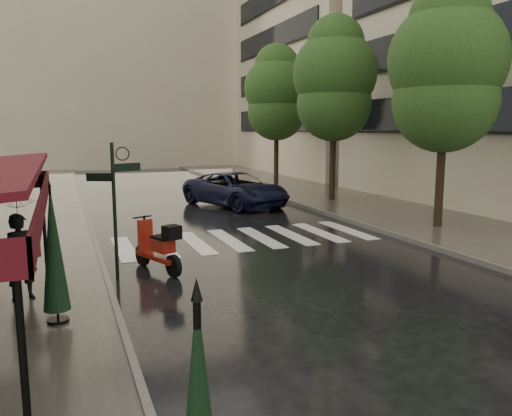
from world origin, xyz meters
TOP-DOWN VIEW (x-y plane):
  - ground at (0.00, 0.00)m, footprint 120.00×120.00m
  - sidewalk_far at (10.25, 12.00)m, footprint 5.50×60.00m
  - curb_near at (-1.45, 12.00)m, footprint 0.12×60.00m
  - curb_far at (7.45, 12.00)m, footprint 0.12×60.00m
  - crosswalk at (2.98, 6.00)m, footprint 7.85×3.20m
  - signpost at (-1.19, 3.00)m, footprint 1.17×0.29m
  - haussmann_far at (16.50, 26.00)m, footprint 8.00×16.00m
  - backdrop_building at (3.00, 38.00)m, footprint 22.00×6.00m
  - tree_near at (9.60, 5.00)m, footprint 3.80×3.80m
  - tree_mid at (9.50, 12.00)m, footprint 3.80×3.80m
  - tree_far at (9.70, 19.00)m, footprint 3.80×3.80m
  - pedestrian_with_umbrella at (-3.06, 1.95)m, footprint 1.34×1.35m
  - scooter at (-0.20, 3.32)m, footprint 0.95×1.83m
  - parked_car at (4.88, 12.44)m, footprint 4.18×5.88m
  - parasol_back at (-2.44, 0.50)m, footprint 0.44×0.44m

SIDE VIEW (x-z plane):
  - ground at x=0.00m, z-range 0.00..0.00m
  - crosswalk at x=2.98m, z-range 0.00..0.01m
  - sidewalk_far at x=10.25m, z-range 0.00..0.12m
  - curb_near at x=-1.45m, z-range -0.01..0.15m
  - curb_far at x=7.45m, z-range -0.01..0.15m
  - scooter at x=-0.20m, z-range -0.05..1.22m
  - parked_car at x=4.88m, z-range 0.00..1.49m
  - parasol_back at x=-2.44m, z-range 0.21..2.59m
  - pedestrian_with_umbrella at x=-3.06m, z-range 0.53..2.99m
  - signpost at x=-1.19m, z-range 0.28..3.38m
  - tree_near at x=9.60m, z-range 1.33..9.31m
  - tree_far at x=9.70m, z-range 1.37..9.54m
  - tree_mid at x=9.50m, z-range 1.42..9.76m
  - haussmann_far at x=16.50m, z-range 0.00..18.50m
  - backdrop_building at x=3.00m, z-range 0.00..20.00m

